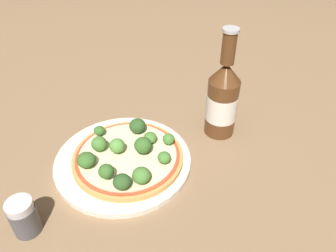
# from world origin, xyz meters

# --- Properties ---
(ground_plane) EXTENTS (3.00, 3.00, 0.00)m
(ground_plane) POSITION_xyz_m (0.00, 0.00, 0.00)
(ground_plane) COLOR #846647
(plate) EXTENTS (0.26, 0.26, 0.01)m
(plate) POSITION_xyz_m (-0.01, 0.00, 0.01)
(plate) COLOR silver
(plate) RESTS_ON ground_plane
(pizza) EXTENTS (0.21, 0.21, 0.01)m
(pizza) POSITION_xyz_m (0.00, 0.00, 0.02)
(pizza) COLOR tan
(pizza) RESTS_ON plate
(broccoli_floret_0) EXTENTS (0.03, 0.03, 0.03)m
(broccoli_floret_0) POSITION_xyz_m (-0.06, 0.00, 0.04)
(broccoli_floret_0) COLOR #6B8E51
(broccoli_floret_0) RESTS_ON pizza
(broccoli_floret_1) EXTENTS (0.02, 0.02, 0.02)m
(broccoli_floret_1) POSITION_xyz_m (0.07, -0.01, 0.04)
(broccoli_floret_1) COLOR #6B8E51
(broccoli_floret_1) RESTS_ON pizza
(broccoli_floret_2) EXTENTS (0.03, 0.03, 0.03)m
(broccoli_floret_2) POSITION_xyz_m (0.02, -0.08, 0.04)
(broccoli_floret_2) COLOR #6B8E51
(broccoli_floret_2) RESTS_ON pizza
(broccoli_floret_3) EXTENTS (0.03, 0.03, 0.02)m
(broccoli_floret_3) POSITION_xyz_m (0.03, 0.04, 0.04)
(broccoli_floret_3) COLOR #6B8E51
(broccoli_floret_3) RESTS_ON pizza
(broccoli_floret_4) EXTENTS (0.03, 0.03, 0.03)m
(broccoli_floret_4) POSITION_xyz_m (-0.02, -0.00, 0.04)
(broccoli_floret_4) COLOR #6B8E51
(broccoli_floret_4) RESTS_ON pizza
(broccoli_floret_5) EXTENTS (0.02, 0.02, 0.02)m
(broccoli_floret_5) POSITION_xyz_m (0.07, 0.05, 0.04)
(broccoli_floret_5) COLOR #6B8E51
(broccoli_floret_5) RESTS_ON pizza
(broccoli_floret_6) EXTENTS (0.03, 0.03, 0.03)m
(broccoli_floret_6) POSITION_xyz_m (0.00, 0.07, 0.04)
(broccoli_floret_6) COLOR #6B8E51
(broccoli_floret_6) RESTS_ON pizza
(broccoli_floret_7) EXTENTS (0.03, 0.03, 0.03)m
(broccoli_floret_7) POSITION_xyz_m (0.05, -0.06, 0.04)
(broccoli_floret_7) COLOR #6B8E51
(broccoli_floret_7) RESTS_ON pizza
(broccoli_floret_8) EXTENTS (0.03, 0.03, 0.04)m
(broccoli_floret_8) POSITION_xyz_m (0.03, 0.01, 0.05)
(broccoli_floret_8) COLOR #6B8E51
(broccoli_floret_8) RESTS_ON pizza
(broccoli_floret_9) EXTENTS (0.02, 0.02, 0.02)m
(broccoli_floret_9) POSITION_xyz_m (-0.07, 0.04, 0.04)
(broccoli_floret_9) COLOR #6B8E51
(broccoli_floret_9) RESTS_ON pizza
(broccoli_floret_10) EXTENTS (0.03, 0.03, 0.03)m
(broccoli_floret_10) POSITION_xyz_m (-0.02, -0.07, 0.04)
(broccoli_floret_10) COLOR #6B8E51
(broccoli_floret_10) RESTS_ON pizza
(broccoli_floret_11) EXTENTS (0.03, 0.03, 0.03)m
(broccoli_floret_11) POSITION_xyz_m (-0.06, -0.05, 0.04)
(broccoli_floret_11) COLOR #6B8E51
(broccoli_floret_11) RESTS_ON pizza
(beer_bottle) EXTENTS (0.07, 0.07, 0.23)m
(beer_bottle) POSITION_xyz_m (0.16, 0.14, 0.08)
(beer_bottle) COLOR #563319
(beer_bottle) RESTS_ON ground_plane
(pepper_shaker) EXTENTS (0.04, 0.04, 0.07)m
(pepper_shaker) POSITION_xyz_m (-0.11, -0.18, 0.03)
(pepper_shaker) COLOR #4C4C51
(pepper_shaker) RESTS_ON ground_plane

